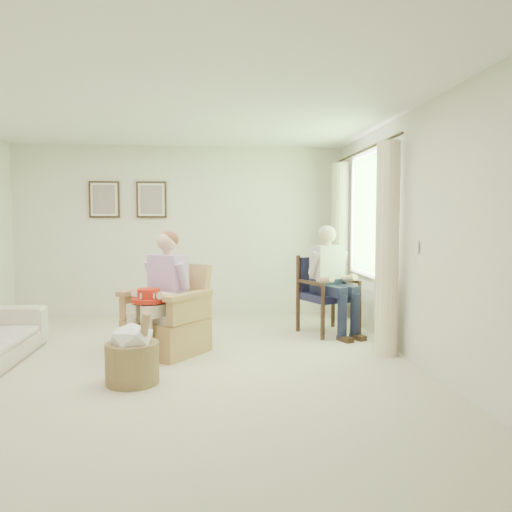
# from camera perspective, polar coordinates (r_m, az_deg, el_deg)

# --- Properties ---
(floor) EXTENTS (5.50, 5.50, 0.00)m
(floor) POSITION_cam_1_polar(r_m,az_deg,el_deg) (5.23, -9.86, -12.20)
(floor) COLOR beige
(floor) RESTS_ON ground
(back_wall) EXTENTS (5.00, 0.04, 2.60)m
(back_wall) POSITION_cam_1_polar(r_m,az_deg,el_deg) (7.77, -8.48, 2.82)
(back_wall) COLOR silver
(back_wall) RESTS_ON ground
(front_wall) EXTENTS (5.00, 0.04, 2.60)m
(front_wall) POSITION_cam_1_polar(r_m,az_deg,el_deg) (2.30, -15.32, 0.01)
(front_wall) COLOR silver
(front_wall) RESTS_ON ground
(right_wall) EXTENTS (0.04, 5.50, 2.60)m
(right_wall) POSITION_cam_1_polar(r_m,az_deg,el_deg) (5.44, 17.25, 2.19)
(right_wall) COLOR silver
(right_wall) RESTS_ON ground
(ceiling) EXTENTS (5.00, 5.50, 0.02)m
(ceiling) POSITION_cam_1_polar(r_m,az_deg,el_deg) (5.16, -10.22, 16.78)
(ceiling) COLOR white
(ceiling) RESTS_ON back_wall
(window) EXTENTS (0.13, 2.50, 1.63)m
(window) POSITION_cam_1_polar(r_m,az_deg,el_deg) (6.55, 12.93, 5.04)
(window) COLOR #2D6B23
(window) RESTS_ON right_wall
(curtain_left) EXTENTS (0.34, 0.34, 2.30)m
(curtain_left) POSITION_cam_1_polar(r_m,az_deg,el_deg) (5.59, 14.74, 0.75)
(curtain_left) COLOR beige
(curtain_left) RESTS_ON ground
(curtain_right) EXTENTS (0.34, 0.34, 2.30)m
(curtain_right) POSITION_cam_1_polar(r_m,az_deg,el_deg) (7.45, 9.50, 1.61)
(curtain_right) COLOR beige
(curtain_right) RESTS_ON ground
(framed_print_left) EXTENTS (0.45, 0.05, 0.55)m
(framed_print_left) POSITION_cam_1_polar(r_m,az_deg,el_deg) (7.88, -16.96, 6.20)
(framed_print_left) COLOR #382114
(framed_print_left) RESTS_ON back_wall
(framed_print_right) EXTENTS (0.45, 0.05, 0.55)m
(framed_print_right) POSITION_cam_1_polar(r_m,az_deg,el_deg) (7.77, -11.86, 6.32)
(framed_print_right) COLOR #382114
(framed_print_right) RESTS_ON back_wall
(wicker_armchair) EXTENTS (0.76, 0.75, 0.97)m
(wicker_armchair) POSITION_cam_1_polar(r_m,az_deg,el_deg) (5.66, -10.18, -7.74)
(wicker_armchair) COLOR tan
(wicker_armchair) RESTS_ON ground
(wood_armchair) EXTENTS (0.64, 0.60, 0.98)m
(wood_armchair) POSITION_cam_1_polar(r_m,az_deg,el_deg) (6.63, 8.09, -4.00)
(wood_armchair) COLOR black
(wood_armchair) RESTS_ON ground
(person_wicker) EXTENTS (0.40, 0.63, 1.32)m
(person_wicker) POSITION_cam_1_polar(r_m,az_deg,el_deg) (5.46, -10.35, -3.34)
(person_wicker) COLOR beige
(person_wicker) RESTS_ON ground
(person_dark) EXTENTS (0.40, 0.63, 1.37)m
(person_dark) POSITION_cam_1_polar(r_m,az_deg,el_deg) (6.44, 8.46, -1.83)
(person_dark) COLOR #181B34
(person_dark) RESTS_ON ground
(red_hat) EXTENTS (0.36, 0.36, 0.14)m
(red_hat) POSITION_cam_1_polar(r_m,az_deg,el_deg) (5.33, -12.16, -4.60)
(red_hat) COLOR red
(red_hat) RESTS_ON person_wicker
(hatbox) EXTENTS (0.48, 0.48, 0.70)m
(hatbox) POSITION_cam_1_polar(r_m,az_deg,el_deg) (4.68, -13.94, -10.75)
(hatbox) COLOR tan
(hatbox) RESTS_ON ground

